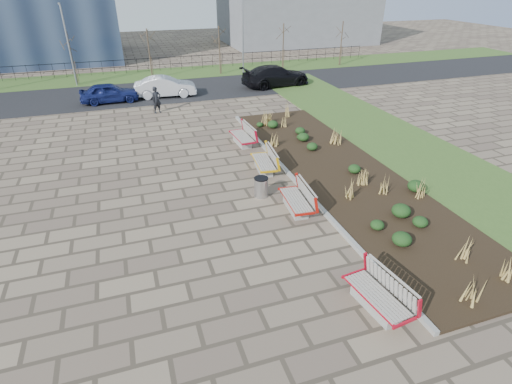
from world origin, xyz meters
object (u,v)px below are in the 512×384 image
object	(u,v)px
bench_c	(264,161)
car_silver	(165,87)
lamp_west	(69,46)
bench_b	(296,198)
lamp_east	(243,38)
bench_a	(377,294)
pedestrian	(157,100)
bench_d	(242,135)
litter_bin	(261,187)
car_blue	(109,93)
car_black	(276,76)

from	to	relation	value
bench_c	car_silver	bearing A→B (deg)	106.51
bench_c	lamp_west	xyz separation A→B (m)	(-9.00, 19.60, 2.54)
bench_b	lamp_east	world-z (taller)	lamp_east
bench_a	pedestrian	world-z (taller)	pedestrian
bench_d	pedestrian	xyz separation A→B (m)	(-3.62, 6.96, 0.34)
litter_bin	car_silver	bearing A→B (deg)	95.95
pedestrian	lamp_east	size ratio (longest dim) A/B	0.28
lamp_west	pedestrian	bearing A→B (deg)	-59.82
car_blue	car_silver	xyz separation A→B (m)	(3.89, 0.28, 0.05)
bench_c	car_black	bearing A→B (deg)	73.05
bench_b	lamp_east	xyz separation A→B (m)	(5.00, 23.27, 2.54)
bench_b	car_blue	distance (m)	18.62
pedestrian	bench_c	bearing A→B (deg)	-92.19
bench_c	lamp_east	bearing A→B (deg)	81.75
pedestrian	lamp_east	world-z (taller)	lamp_east
pedestrian	lamp_west	bearing A→B (deg)	98.72
bench_b	bench_d	xyz separation A→B (m)	(0.00, 7.06, 0.00)
bench_d	car_blue	world-z (taller)	car_blue
bench_c	pedestrian	bearing A→B (deg)	115.33
bench_d	car_silver	distance (m)	10.99
bench_c	car_black	distance (m)	15.72
bench_d	litter_bin	world-z (taller)	bench_d
car_black	lamp_east	size ratio (longest dim) A/B	0.92
bench_a	bench_c	distance (m)	9.07
pedestrian	lamp_west	xyz separation A→B (m)	(-5.38, 9.25, 2.20)
bench_c	bench_a	bearing A→B (deg)	-83.94
car_silver	car_black	world-z (taller)	car_black
bench_a	litter_bin	xyz separation A→B (m)	(-0.90, 6.83, -0.09)
pedestrian	car_silver	size ratio (longest dim) A/B	0.39
bench_d	lamp_east	xyz separation A→B (m)	(5.00, 16.21, 2.54)
car_black	bench_a	bearing A→B (deg)	157.96
car_black	lamp_west	xyz separation A→B (m)	(-15.14, 5.13, 2.22)
bench_d	pedestrian	distance (m)	7.85
bench_c	lamp_west	bearing A→B (deg)	120.72
car_silver	car_black	xyz separation A→B (m)	(8.74, 0.40, 0.08)
bench_d	car_silver	bearing A→B (deg)	100.64
litter_bin	pedestrian	xyz separation A→B (m)	(-2.73, 12.60, 0.44)
bench_c	car_blue	size ratio (longest dim) A/B	0.53
bench_c	pedestrian	size ratio (longest dim) A/B	1.25
bench_a	lamp_west	distance (m)	30.16
car_blue	bench_c	bearing A→B (deg)	-156.08
pedestrian	car_blue	size ratio (longest dim) A/B	0.43
car_silver	lamp_west	xyz separation A→B (m)	(-6.40, 5.54, 2.30)
bench_c	car_blue	distance (m)	15.24
litter_bin	bench_a	bearing A→B (deg)	-82.53
litter_bin	car_blue	size ratio (longest dim) A/B	0.21
bench_b	litter_bin	size ratio (longest dim) A/B	2.58
lamp_east	car_silver	bearing A→B (deg)	-143.91
litter_bin	bench_d	bearing A→B (deg)	80.97
car_blue	car_black	distance (m)	12.65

